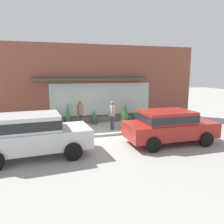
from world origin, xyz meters
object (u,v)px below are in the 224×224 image
object	(u,v)px
potted_plant_low_front	(49,121)
potted_plant_near_hydrant	(159,116)
pedestrian_with_handbag	(112,113)
potted_plant_doorstep	(94,117)
potted_plant_window_left	(68,114)
pedestrian_passerby	(80,113)
parked_car_red	(168,125)
parked_car_silver	(32,133)
potted_plant_by_entrance	(126,113)
potted_plant_trailing_edge	(135,116)
fire_hydrant	(123,120)

from	to	relation	value
potted_plant_low_front	potted_plant_near_hydrant	bearing A→B (deg)	1.32
pedestrian_with_handbag	potted_plant_doorstep	distance (m)	1.82
potted_plant_doorstep	potted_plant_window_left	xyz separation A→B (m)	(-1.58, 0.14, 0.25)
potted_plant_doorstep	potted_plant_low_front	bearing A→B (deg)	178.23
pedestrian_passerby	potted_plant_doorstep	xyz separation A→B (m)	(0.98, 0.77, -0.49)
parked_car_red	potted_plant_doorstep	xyz separation A→B (m)	(-2.42, 4.59, -0.43)
parked_car_silver	parked_car_red	world-z (taller)	parked_car_silver
potted_plant_window_left	potted_plant_by_entrance	xyz separation A→B (m)	(3.62, -0.14, -0.06)
pedestrian_with_handbag	potted_plant_near_hydrant	world-z (taller)	pedestrian_with_handbag
pedestrian_with_handbag	potted_plant_low_front	xyz separation A→B (m)	(-3.38, 1.70, -0.59)
parked_car_red	potted_plant_trailing_edge	bearing A→B (deg)	85.20
pedestrian_with_handbag	potted_plant_doorstep	bearing A→B (deg)	12.44
pedestrian_passerby	potted_plant_window_left	size ratio (longest dim) A/B	1.12
fire_hydrant	parked_car_silver	bearing A→B (deg)	-145.93
potted_plant_window_left	fire_hydrant	bearing A→B (deg)	-28.87
parked_car_silver	potted_plant_low_front	size ratio (longest dim) A/B	6.29
potted_plant_trailing_edge	parked_car_silver	bearing A→B (deg)	-140.94
parked_car_silver	potted_plant_near_hydrant	size ratio (longest dim) A/B	10.30
pedestrian_with_handbag	potted_plant_by_entrance	size ratio (longest dim) A/B	1.25
pedestrian_with_handbag	pedestrian_passerby	world-z (taller)	pedestrian_with_handbag
parked_car_red	potted_plant_by_entrance	xyz separation A→B (m)	(-0.38, 4.59, -0.23)
parked_car_silver	potted_plant_by_entrance	size ratio (longest dim) A/B	3.33
potted_plant_near_hydrant	potted_plant_doorstep	bearing A→B (deg)	-176.85
fire_hydrant	potted_plant_window_left	bearing A→B (deg)	151.13
potted_plant_trailing_edge	potted_plant_low_front	xyz separation A→B (m)	(-5.51, -0.25, 0.05)
potted_plant_trailing_edge	potted_plant_by_entrance	size ratio (longest dim) A/B	0.42
potted_plant_window_left	pedestrian_with_handbag	bearing A→B (deg)	-37.90
pedestrian_passerby	parked_car_red	world-z (taller)	pedestrian_passerby
parked_car_silver	potted_plant_low_front	bearing A→B (deg)	78.05
potted_plant_doorstep	potted_plant_near_hydrant	bearing A→B (deg)	3.15
potted_plant_by_entrance	fire_hydrant	bearing A→B (deg)	-114.58
pedestrian_with_handbag	potted_plant_near_hydrant	bearing A→B (deg)	-74.54
potted_plant_near_hydrant	potted_plant_by_entrance	bearing A→B (deg)	-174.37
fire_hydrant	potted_plant_low_front	size ratio (longest dim) A/B	1.44
potted_plant_doorstep	potted_plant_near_hydrant	size ratio (longest dim) A/B	2.14
fire_hydrant	pedestrian_passerby	size ratio (longest dim) A/B	0.62
fire_hydrant	potted_plant_trailing_edge	size ratio (longest dim) A/B	1.81
parked_car_silver	potted_plant_window_left	world-z (taller)	parked_car_silver
pedestrian_with_handbag	parked_car_silver	bearing A→B (deg)	117.04
parked_car_red	potted_plant_window_left	bearing A→B (deg)	129.89
potted_plant_low_front	potted_plant_near_hydrant	size ratio (longest dim) A/B	1.64
parked_car_silver	potted_plant_trailing_edge	xyz separation A→B (m)	(6.14, 4.98, -0.64)
parked_car_silver	potted_plant_near_hydrant	world-z (taller)	parked_car_silver
potted_plant_doorstep	potted_plant_window_left	distance (m)	1.61
fire_hydrant	pedestrian_with_handbag	size ratio (longest dim) A/B	0.61
potted_plant_window_left	potted_plant_low_front	bearing A→B (deg)	-177.02
parked_car_silver	potted_plant_low_front	world-z (taller)	parked_car_silver
potted_plant_trailing_edge	potted_plant_low_front	distance (m)	5.52
fire_hydrant	parked_car_red	world-z (taller)	parked_car_red
parked_car_silver	pedestrian_with_handbag	bearing A→B (deg)	32.74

